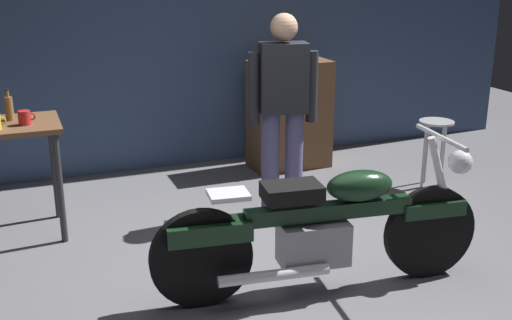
# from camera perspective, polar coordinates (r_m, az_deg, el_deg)

# --- Properties ---
(ground_plane) EXTENTS (12.00, 12.00, 0.00)m
(ground_plane) POSITION_cam_1_polar(r_m,az_deg,el_deg) (4.30, 2.86, -11.02)
(ground_plane) COLOR slate
(back_wall) EXTENTS (8.00, 0.12, 3.10)m
(back_wall) POSITION_cam_1_polar(r_m,az_deg,el_deg) (6.45, -7.41, 12.95)
(back_wall) COLOR #384C70
(back_wall) RESTS_ON ground_plane
(motorcycle) EXTENTS (2.18, 0.60, 1.00)m
(motorcycle) POSITION_cam_1_polar(r_m,az_deg,el_deg) (4.05, 6.16, -5.95)
(motorcycle) COLOR black
(motorcycle) RESTS_ON ground_plane
(person_standing) EXTENTS (0.56, 0.29, 1.67)m
(person_standing) POSITION_cam_1_polar(r_m,az_deg,el_deg) (5.14, 2.45, 4.86)
(person_standing) COLOR #56517C
(person_standing) RESTS_ON ground_plane
(shop_stool) EXTENTS (0.32, 0.32, 0.64)m
(shop_stool) POSITION_cam_1_polar(r_m,az_deg,el_deg) (6.11, 15.92, 2.14)
(shop_stool) COLOR #B2B2B7
(shop_stool) RESTS_ON ground_plane
(wooden_dresser) EXTENTS (0.80, 0.47, 1.10)m
(wooden_dresser) POSITION_cam_1_polar(r_m,az_deg,el_deg) (6.48, 3.03, 4.13)
(wooden_dresser) COLOR brown
(wooden_dresser) RESTS_ON ground_plane
(mug_red_diner) EXTENTS (0.12, 0.09, 0.11)m
(mug_red_diner) POSITION_cam_1_polar(r_m,az_deg,el_deg) (4.95, -20.19, 3.61)
(mug_red_diner) COLOR red
(mug_red_diner) RESTS_ON workbench
(bottle) EXTENTS (0.06, 0.06, 0.24)m
(bottle) POSITION_cam_1_polar(r_m,az_deg,el_deg) (5.13, -21.44, 4.42)
(bottle) COLOR olive
(bottle) RESTS_ON workbench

